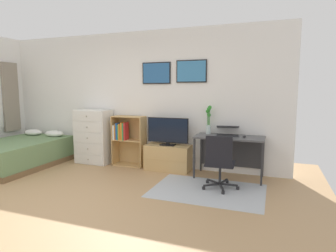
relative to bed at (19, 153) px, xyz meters
name	(u,v)px	position (x,y,z in m)	size (l,w,h in m)	color
ground_plane	(54,207)	(2.13, -1.40, -0.27)	(7.20, 7.20, 0.00)	tan
wall_back_with_posters	(136,99)	(2.14, 1.03, 1.09)	(6.12, 0.09, 2.70)	white
area_rug	(208,190)	(3.92, -0.09, -0.26)	(1.70, 1.20, 0.01)	#B2B7BC
bed	(19,153)	(0.00, 0.00, 0.00)	(1.39, 1.96, 0.65)	brown
dresser	(94,136)	(1.28, 0.75, 0.30)	(0.72, 0.46, 1.13)	white
bookshelf	(126,137)	(2.02, 0.82, 0.31)	(0.66, 0.30, 1.02)	tan
tv_stand	(168,158)	(2.95, 0.77, -0.02)	(0.87, 0.41, 0.49)	tan
television	(168,132)	(2.95, 0.74, 0.49)	(0.81, 0.16, 0.53)	black
desk	(230,144)	(4.12, 0.77, 0.33)	(1.18, 0.55, 0.74)	#4C4C4F
office_chair	(220,161)	(4.07, 0.02, 0.19)	(0.56, 0.58, 0.86)	#232326
laptop	(228,131)	(4.07, 0.81, 0.54)	(0.45, 0.48, 0.17)	#333338
computer_mouse	(244,136)	(4.37, 0.68, 0.49)	(0.06, 0.10, 0.03)	#262628
bamboo_vase	(209,120)	(3.70, 0.88, 0.73)	(0.11, 0.10, 0.52)	silver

